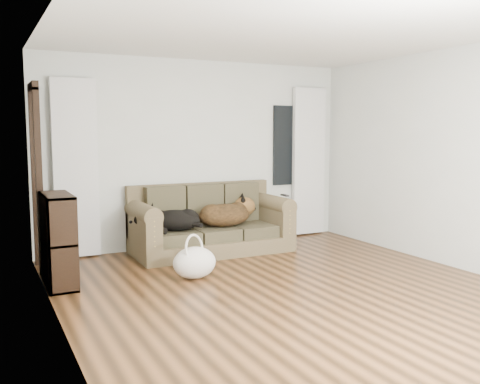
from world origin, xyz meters
name	(u,v)px	position (x,y,z in m)	size (l,w,h in m)	color
floor	(291,291)	(0.00, 0.00, 0.00)	(5.00, 5.00, 0.00)	black
ceiling	(294,29)	(0.00, 0.00, 2.60)	(5.00, 5.00, 0.00)	white
wall_back	(199,154)	(0.00, 2.50, 1.30)	(4.50, 0.04, 2.60)	silver
wall_left	(56,171)	(-2.25, 0.00, 1.30)	(0.04, 5.00, 2.60)	silver
wall_right	(455,158)	(2.25, 0.00, 1.30)	(0.04, 5.00, 2.60)	silver
curtain_left	(76,169)	(-1.70, 2.42, 1.15)	(0.55, 0.08, 2.25)	silver
curtain_right	(309,161)	(1.80, 2.42, 1.15)	(0.55, 0.08, 2.25)	silver
window_pane	(288,145)	(1.45, 2.47, 1.40)	(0.50, 0.03, 1.20)	black
door_casing	(37,181)	(-2.20, 2.05, 1.05)	(0.07, 0.60, 2.10)	black
sofa	(212,219)	(-0.03, 1.97, 0.45)	(2.08, 0.90, 0.85)	brown
dog_black_lab	(172,220)	(-0.60, 1.93, 0.48)	(0.65, 0.45, 0.28)	black
dog_shepherd	(226,215)	(0.18, 1.95, 0.49)	(0.75, 0.53, 0.33)	black
tv_remote	(285,195)	(1.01, 1.82, 0.73)	(0.05, 0.19, 0.02)	black
tote_bag	(194,264)	(-0.72, 0.87, 0.16)	(0.49, 0.38, 0.35)	silver
bookshelf	(58,238)	(-2.09, 1.28, 0.50)	(0.29, 0.78, 0.97)	black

